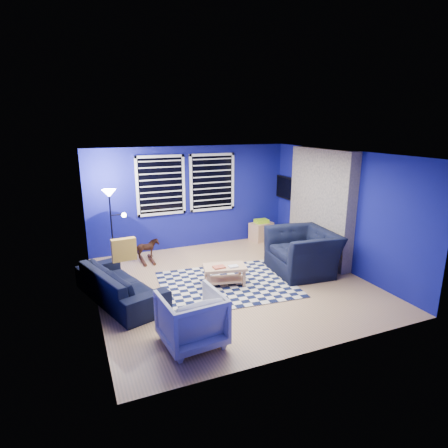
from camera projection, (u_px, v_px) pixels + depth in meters
name	position (u px, v px, depth m)	size (l,w,h in m)	color
floor	(232.00, 283.00, 7.31)	(5.00, 5.00, 0.00)	tan
ceiling	(233.00, 154.00, 6.66)	(5.00, 5.00, 0.00)	white
wall_back	(191.00, 198.00, 9.21)	(5.00, 5.00, 0.00)	navy
wall_left	(91.00, 236.00, 6.05)	(5.00, 5.00, 0.00)	navy
wall_right	(340.00, 210.00, 7.92)	(5.00, 5.00, 0.00)	navy
fireplace	(320.00, 208.00, 8.33)	(0.65, 2.00, 2.50)	gray
window_left	(161.00, 186.00, 8.81)	(1.17, 0.06, 1.42)	black
window_right	(212.00, 182.00, 9.29)	(1.17, 0.06, 1.42)	black
tv	(287.00, 188.00, 9.64)	(0.07, 1.00, 0.58)	black
rug	(227.00, 284.00, 7.25)	(2.50, 2.00, 0.02)	black
sofa	(120.00, 284.00, 6.54)	(0.81, 2.08, 0.61)	black
armchair_big	(303.00, 252.00, 7.77)	(1.19, 1.36, 0.88)	black
armchair_bent	(192.00, 319.00, 5.22)	(0.82, 0.85, 0.77)	gray
rocking_horse	(147.00, 249.00, 8.37)	(0.54, 0.25, 0.46)	#4D3018
coffee_table	(225.00, 271.00, 7.17)	(0.88, 0.62, 0.40)	tan
cabinet	(261.00, 231.00, 9.94)	(0.65, 0.52, 0.57)	tan
floor_lamp	(111.00, 204.00, 7.83)	(0.46, 0.28, 1.69)	black
throw_pillow	(124.00, 250.00, 6.76)	(0.44, 0.13, 0.41)	gold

